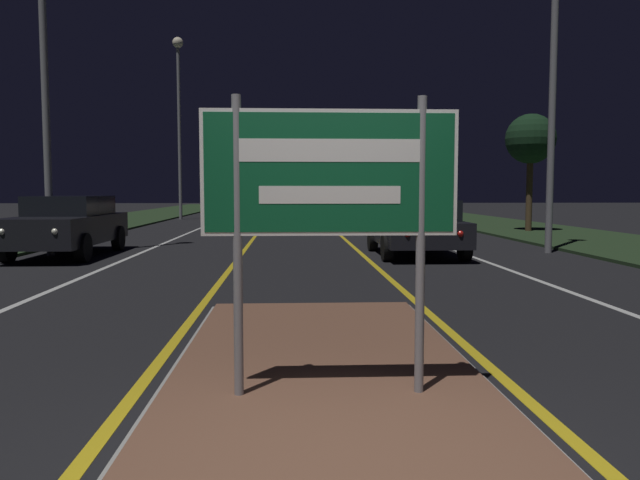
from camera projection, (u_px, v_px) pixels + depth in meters
median_island at (330, 400)px, 4.72m from camera, size 2.71×7.72×0.10m
verge_left at (37, 234)px, 22.68m from camera, size 5.00×100.00×0.08m
verge_right at (549, 233)px, 23.59m from camera, size 5.00×100.00×0.08m
centre_line_yellow_left at (262, 227)px, 28.04m from camera, size 0.12×70.00×0.01m
centre_line_yellow_right at (331, 227)px, 28.19m from camera, size 0.12×70.00×0.01m
lane_line_white_left at (203, 227)px, 27.92m from camera, size 0.12×70.00×0.01m
lane_line_white_right at (389, 227)px, 28.32m from camera, size 0.12×70.00×0.01m
edge_line_white_left at (135, 227)px, 27.77m from camera, size 0.10×70.00×0.01m
edge_line_white_right at (454, 226)px, 28.46m from camera, size 0.10×70.00×0.01m
highway_sign at (330, 187)px, 4.59m from camera, size 1.89×0.07×2.22m
streetlight_left_far at (179, 97)px, 34.89m from camera, size 0.60×0.60×10.15m
streetlight_right_near at (555, 9)px, 15.87m from camera, size 0.56×0.56×9.47m
car_receding_0 at (416, 226)px, 15.54m from camera, size 2.03×4.12×1.40m
car_receding_1 at (364, 210)px, 26.68m from camera, size 2.03×4.58×1.49m
car_receding_2 at (335, 205)px, 39.38m from camera, size 1.91×4.76×1.42m
car_receding_3 at (324, 202)px, 52.10m from camera, size 1.90×4.79×1.36m
car_approaching_0 at (68, 224)px, 15.59m from camera, size 1.92×4.72×1.50m
roadside_palm_right at (531, 140)px, 23.86m from camera, size 1.91×1.91×4.49m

